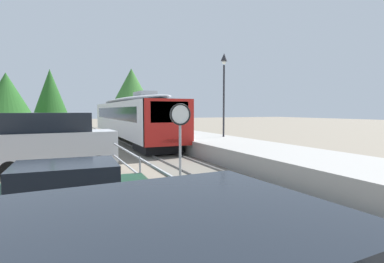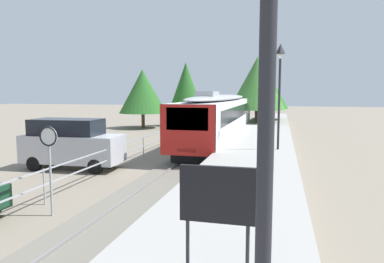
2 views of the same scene
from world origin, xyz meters
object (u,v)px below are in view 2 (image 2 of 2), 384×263
(platform_notice_board, at_px, (217,199))
(parked_van_silver, at_px, (71,143))
(platform_lamp_mid_platform, at_px, (280,76))
(speed_limit_sign, at_px, (49,149))
(commuter_train, at_px, (220,115))

(platform_notice_board, distance_m, parked_van_silver, 13.81)
(parked_van_silver, bearing_deg, platform_lamp_mid_platform, 16.87)
(platform_lamp_mid_platform, relative_size, parked_van_silver, 1.07)
(parked_van_silver, bearing_deg, platform_notice_board, -48.07)
(platform_notice_board, bearing_deg, speed_limit_sign, 145.98)
(speed_limit_sign, height_order, parked_van_silver, speed_limit_sign)
(platform_notice_board, height_order, speed_limit_sign, speed_limit_sign)
(commuter_train, relative_size, platform_notice_board, 11.04)
(platform_notice_board, relative_size, speed_limit_sign, 0.64)
(platform_notice_board, xyz_separation_m, speed_limit_sign, (-5.92, 3.99, -0.06))
(commuter_train, xyz_separation_m, platform_lamp_mid_platform, (4.36, -7.97, 2.48))
(speed_limit_sign, bearing_deg, platform_lamp_mid_platform, 54.08)
(platform_notice_board, bearing_deg, platform_lamp_mid_platform, 86.45)
(platform_lamp_mid_platform, height_order, speed_limit_sign, platform_lamp_mid_platform)
(speed_limit_sign, relative_size, parked_van_silver, 0.56)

